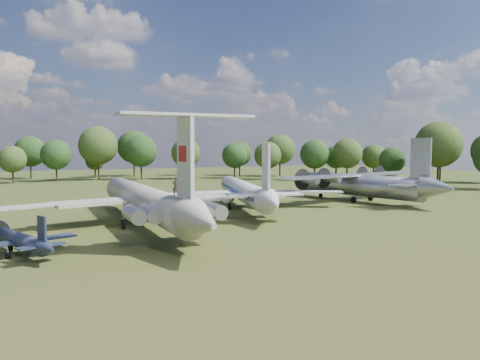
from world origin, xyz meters
name	(u,v)px	position (x,y,z in m)	size (l,w,h in m)	color
ground	(158,223)	(0.00, 0.00, 0.00)	(300.00, 300.00, 0.00)	#214115
il62_airliner	(144,205)	(-1.88, -0.62, 2.42)	(37.89, 49.26, 4.83)	silver
tu104_jet	(244,195)	(15.95, 7.89, 2.09)	(31.30, 41.73, 4.17)	silver
an12_transport	(358,188)	(38.15, 7.78, 2.37)	(32.22, 36.01, 4.74)	#989A9F
small_prop_west	(22,245)	(-15.57, -11.85, 0.99)	(9.90, 13.50, 1.98)	black
person_on_il62	(176,187)	(-2.26, -14.14, 5.76)	(0.67, 0.44, 1.85)	#895D45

